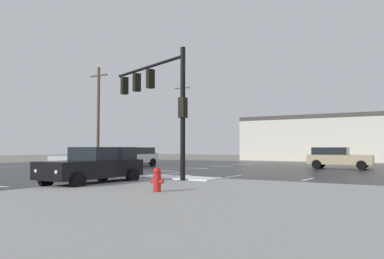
{
  "coord_description": "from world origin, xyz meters",
  "views": [
    {
      "loc": [
        15.28,
        -19.31,
        1.57
      ],
      "look_at": [
        0.32,
        4.82,
        2.9
      ],
      "focal_mm": 36.52,
      "sensor_mm": 36.0,
      "label": 1
    }
  ],
  "objects_px": {
    "fire_hydrant": "(157,179)",
    "utility_pole_far": "(98,113)",
    "sedan_tan": "(337,157)",
    "sedan_black": "(95,165)",
    "traffic_signal_mast": "(158,92)",
    "sedan_grey": "(136,155)",
    "sedan_silver": "(86,158)",
    "sedan_blue": "(112,156)",
    "utility_pole_distant": "(182,119)",
    "sedan_white": "(134,156)"
  },
  "relations": [
    {
      "from": "sedan_tan",
      "to": "sedan_silver",
      "type": "height_order",
      "value": "same"
    },
    {
      "from": "fire_hydrant",
      "to": "utility_pole_distant",
      "type": "distance_m",
      "value": 36.55
    },
    {
      "from": "sedan_tan",
      "to": "sedan_silver",
      "type": "relative_size",
      "value": 1.0
    },
    {
      "from": "sedan_white",
      "to": "sedan_silver",
      "type": "height_order",
      "value": "same"
    },
    {
      "from": "sedan_white",
      "to": "sedan_grey",
      "type": "xyz_separation_m",
      "value": [
        -5.47,
        6.74,
        0.0
      ]
    },
    {
      "from": "sedan_white",
      "to": "sedan_blue",
      "type": "bearing_deg",
      "value": -106.2
    },
    {
      "from": "sedan_white",
      "to": "sedan_black",
      "type": "distance_m",
      "value": 16.07
    },
    {
      "from": "utility_pole_far",
      "to": "sedan_tan",
      "type": "bearing_deg",
      "value": 8.45
    },
    {
      "from": "fire_hydrant",
      "to": "utility_pole_far",
      "type": "relative_size",
      "value": 0.08
    },
    {
      "from": "sedan_grey",
      "to": "sedan_silver",
      "type": "bearing_deg",
      "value": 116.05
    },
    {
      "from": "traffic_signal_mast",
      "to": "utility_pole_far",
      "type": "relative_size",
      "value": 0.63
    },
    {
      "from": "sedan_black",
      "to": "sedan_silver",
      "type": "height_order",
      "value": "same"
    },
    {
      "from": "sedan_silver",
      "to": "utility_pole_distant",
      "type": "distance_m",
      "value": 23.97
    },
    {
      "from": "sedan_white",
      "to": "sedan_blue",
      "type": "height_order",
      "value": "same"
    },
    {
      "from": "sedan_silver",
      "to": "sedan_blue",
      "type": "bearing_deg",
      "value": -150.7
    },
    {
      "from": "sedan_white",
      "to": "utility_pole_far",
      "type": "height_order",
      "value": "utility_pole_far"
    },
    {
      "from": "sedan_white",
      "to": "sedan_blue",
      "type": "relative_size",
      "value": 0.99
    },
    {
      "from": "sedan_blue",
      "to": "sedan_white",
      "type": "bearing_deg",
      "value": -22.53
    },
    {
      "from": "sedan_tan",
      "to": "utility_pole_distant",
      "type": "bearing_deg",
      "value": 150.16
    },
    {
      "from": "sedan_tan",
      "to": "sedan_black",
      "type": "relative_size",
      "value": 1.01
    },
    {
      "from": "utility_pole_far",
      "to": "utility_pole_distant",
      "type": "distance_m",
      "value": 13.8
    },
    {
      "from": "sedan_blue",
      "to": "sedan_silver",
      "type": "bearing_deg",
      "value": -62.07
    },
    {
      "from": "sedan_black",
      "to": "sedan_blue",
      "type": "distance_m",
      "value": 19.15
    },
    {
      "from": "sedan_white",
      "to": "utility_pole_distant",
      "type": "distance_m",
      "value": 17.52
    },
    {
      "from": "sedan_tan",
      "to": "utility_pole_far",
      "type": "bearing_deg",
      "value": -174.38
    },
    {
      "from": "utility_pole_distant",
      "to": "sedan_white",
      "type": "bearing_deg",
      "value": -70.29
    },
    {
      "from": "sedan_grey",
      "to": "sedan_black",
      "type": "xyz_separation_m",
      "value": [
        14.57,
        -19.99,
        0.0
      ]
    },
    {
      "from": "sedan_blue",
      "to": "utility_pole_distant",
      "type": "bearing_deg",
      "value": 93.74
    },
    {
      "from": "sedan_grey",
      "to": "sedan_tan",
      "type": "bearing_deg",
      "value": 175.04
    },
    {
      "from": "fire_hydrant",
      "to": "sedan_grey",
      "type": "distance_m",
      "value": 28.67
    },
    {
      "from": "sedan_silver",
      "to": "sedan_blue",
      "type": "xyz_separation_m",
      "value": [
        -4.89,
        7.65,
        0.0
      ]
    },
    {
      "from": "traffic_signal_mast",
      "to": "sedan_tan",
      "type": "xyz_separation_m",
      "value": [
        5.2,
        15.3,
        -3.4
      ]
    },
    {
      "from": "sedan_silver",
      "to": "sedan_blue",
      "type": "relative_size",
      "value": 0.99
    },
    {
      "from": "sedan_blue",
      "to": "traffic_signal_mast",
      "type": "bearing_deg",
      "value": -44.14
    },
    {
      "from": "sedan_tan",
      "to": "sedan_silver",
      "type": "distance_m",
      "value": 18.16
    },
    {
      "from": "sedan_tan",
      "to": "sedan_black",
      "type": "distance_m",
      "value": 19.57
    },
    {
      "from": "sedan_blue",
      "to": "utility_pole_far",
      "type": "bearing_deg",
      "value": 154.97
    },
    {
      "from": "fire_hydrant",
      "to": "sedan_black",
      "type": "distance_m",
      "value": 4.65
    },
    {
      "from": "sedan_blue",
      "to": "utility_pole_distant",
      "type": "relative_size",
      "value": 0.47
    },
    {
      "from": "sedan_black",
      "to": "utility_pole_distant",
      "type": "xyz_separation_m",
      "value": [
        -14.82,
        29.23,
        4.32
      ]
    },
    {
      "from": "utility_pole_far",
      "to": "sedan_silver",
      "type": "bearing_deg",
      "value": -48.4
    },
    {
      "from": "sedan_white",
      "to": "sedan_grey",
      "type": "relative_size",
      "value": 1.0
    },
    {
      "from": "traffic_signal_mast",
      "to": "sedan_blue",
      "type": "bearing_deg",
      "value": -18.67
    },
    {
      "from": "sedan_grey",
      "to": "sedan_silver",
      "type": "distance_m",
      "value": 14.9
    },
    {
      "from": "traffic_signal_mast",
      "to": "sedan_grey",
      "type": "height_order",
      "value": "traffic_signal_mast"
    },
    {
      "from": "fire_hydrant",
      "to": "sedan_grey",
      "type": "relative_size",
      "value": 0.17
    },
    {
      "from": "sedan_grey",
      "to": "utility_pole_far",
      "type": "distance_m",
      "value": 6.16
    },
    {
      "from": "traffic_signal_mast",
      "to": "fire_hydrant",
      "type": "relative_size",
      "value": 7.44
    },
    {
      "from": "fire_hydrant",
      "to": "sedan_tan",
      "type": "bearing_deg",
      "value": 85.5
    },
    {
      "from": "fire_hydrant",
      "to": "sedan_grey",
      "type": "height_order",
      "value": "sedan_grey"
    }
  ]
}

